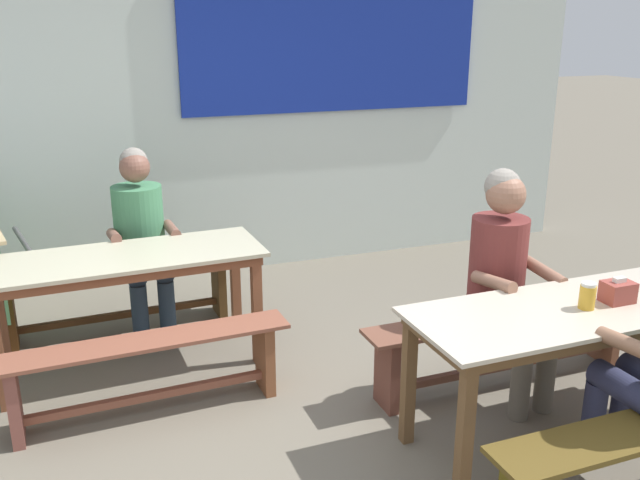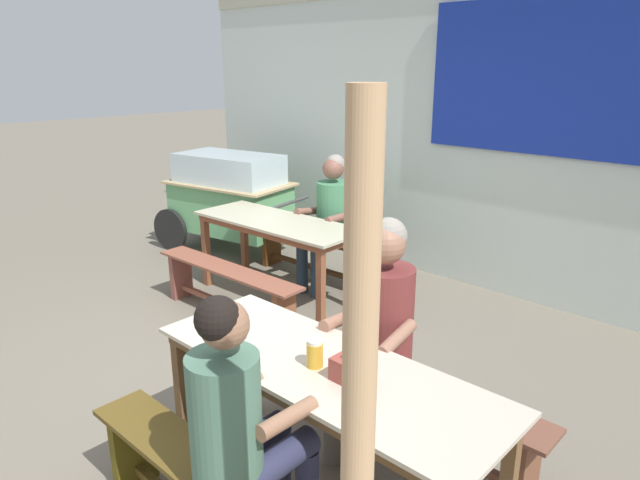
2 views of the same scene
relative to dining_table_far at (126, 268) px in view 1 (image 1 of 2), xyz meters
The scene contains 11 objects.
ground_plane 1.57m from the dining_table_far, 55.39° to the right, with size 40.00×40.00×0.00m, color #6B6455.
backdrop_wall 2.01m from the dining_table_far, 61.89° to the left, with size 7.05×0.23×2.97m.
dining_table_far is the anchor object (origin of this frame).
dining_table_near 2.62m from the dining_table_far, 37.42° to the right, with size 1.83×0.67×0.75m.
bench_far_back 0.70m from the dining_table_far, 92.20° to the left, with size 1.68×0.33×0.45m.
bench_far_front 0.71m from the dining_table_far, 87.80° to the right, with size 1.61×0.31×0.45m.
bench_near_back 2.33m from the dining_table_far, 25.52° to the right, with size 1.80×0.27×0.45m.
person_right_near_table 2.25m from the dining_table_far, 28.02° to the right, with size 0.47×0.58×1.33m.
person_center_facing 0.57m from the dining_table_far, 74.27° to the left, with size 0.47×0.60×1.30m.
tissue_box 2.79m from the dining_table_far, 35.61° to the right, with size 0.15×0.11×0.13m.
condiment_jar 2.63m from the dining_table_far, 38.40° to the right, with size 0.08×0.08×0.13m.
Camera 1 is at (-1.06, -2.92, 2.10)m, focal length 38.42 mm.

